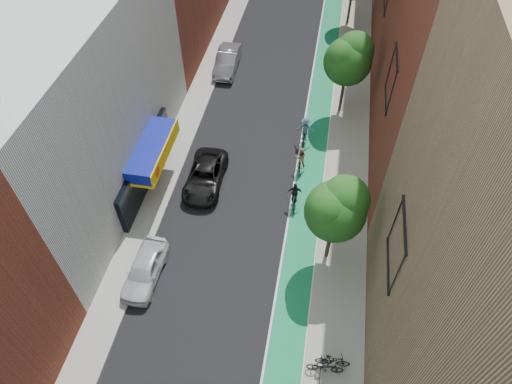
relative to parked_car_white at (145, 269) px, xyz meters
The scene contains 14 objects.
bike_lane 21.01m from the parked_car_white, 65.82° to the left, with size 2.00×68.00×0.01m, color #168050.
sidewalk_left 19.22m from the parked_car_white, 94.18° to the left, with size 2.00×68.00×0.15m, color gray.
sidewalk_right 22.15m from the parked_car_white, 59.91° to the left, with size 3.00×68.00×0.15m, color gray.
building_left_white 10.95m from the parked_car_white, 131.81° to the left, with size 8.00×20.00×12.00m, color silver.
tree_near 11.42m from the parked_car_white, 17.21° to the left, with size 3.40×3.36×6.42m.
tree_mid 20.42m from the parked_car_white, 59.18° to the left, with size 3.55×3.53×6.74m.
parked_car_white is the anchor object (origin of this frame).
parked_car_black 7.91m from the parked_car_white, 78.33° to the left, with size 2.37×5.15×1.43m, color black.
parked_car_silver 21.46m from the parked_car_white, 89.74° to the left, with size 1.74×5.00×1.65m, color gray.
cyclist_lane_near 12.83m from the parked_car_white, 52.55° to the left, with size 0.82×1.60×1.96m.
cyclist_lane_mid 10.40m from the parked_car_white, 41.39° to the left, with size 0.99×1.88×1.98m.
cyclist_lane_far 15.27m from the parked_car_white, 59.27° to the left, with size 1.21×1.80×2.21m.
parked_bike_near 11.24m from the parked_car_white, 19.35° to the right, with size 0.64×1.84×0.97m, color black.
parked_bike_mid 11.47m from the parked_car_white, 17.11° to the right, with size 0.50×1.76×1.06m, color black.
Camera 1 is at (4.11, -5.67, 23.26)m, focal length 32.00 mm.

